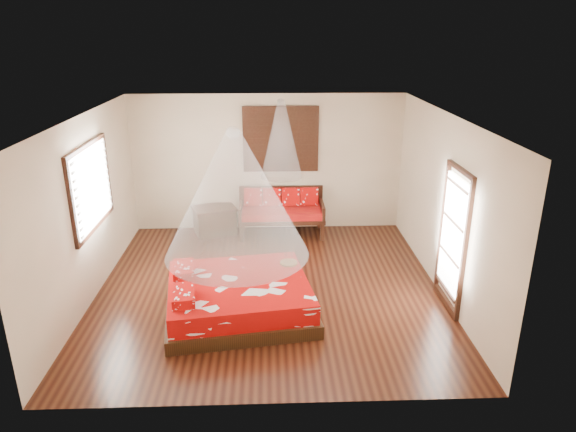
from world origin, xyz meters
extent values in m
cube|color=black|center=(0.00, 0.00, -0.01)|extent=(5.50, 5.50, 0.02)
cube|color=white|center=(0.00, 0.00, 2.81)|extent=(5.50, 5.50, 0.02)
cube|color=#BFAA8B|center=(-2.76, 0.00, 1.40)|extent=(0.02, 5.50, 2.80)
cube|color=#BFAA8B|center=(2.76, 0.00, 1.40)|extent=(0.02, 5.50, 2.80)
cube|color=#BFAA8B|center=(0.00, 2.76, 1.40)|extent=(5.50, 0.02, 2.80)
cube|color=#BFAA8B|center=(0.00, -2.76, 1.40)|extent=(5.50, 0.02, 2.80)
cube|color=black|center=(-0.44, -0.72, 0.10)|extent=(2.38, 2.21, 0.20)
cube|color=#A90705|center=(-0.44, -0.72, 0.35)|extent=(2.26, 2.10, 0.30)
cube|color=#A90705|center=(-1.16, -1.24, 0.57)|extent=(0.38, 0.59, 0.14)
cube|color=#A90705|center=(-1.28, -0.44, 0.57)|extent=(0.38, 0.59, 0.14)
cube|color=black|center=(-0.53, 1.98, 0.21)|extent=(0.08, 0.08, 0.42)
cube|color=black|center=(1.07, 1.98, 0.21)|extent=(0.08, 0.08, 0.42)
cube|color=black|center=(-0.53, 2.62, 0.21)|extent=(0.08, 0.08, 0.42)
cube|color=black|center=(1.07, 2.62, 0.21)|extent=(0.08, 0.08, 0.42)
cube|color=black|center=(0.27, 2.30, 0.38)|extent=(1.72, 0.77, 0.08)
cube|color=#9A0511|center=(0.27, 2.30, 0.49)|extent=(1.66, 0.71, 0.14)
cube|color=black|center=(0.27, 2.64, 0.67)|extent=(1.72, 0.06, 0.55)
cube|color=black|center=(-0.55, 2.30, 0.54)|extent=(0.06, 0.77, 0.30)
cube|color=black|center=(1.09, 2.30, 0.54)|extent=(0.06, 0.77, 0.30)
cube|color=#A90705|center=(-0.31, 2.52, 0.74)|extent=(0.36, 0.19, 0.38)
cube|color=#A90705|center=(0.08, 2.52, 0.74)|extent=(0.36, 0.19, 0.38)
cube|color=#A90705|center=(0.46, 2.52, 0.74)|extent=(0.36, 0.19, 0.38)
cube|color=#A90705|center=(0.84, 2.52, 0.74)|extent=(0.36, 0.19, 0.38)
cube|color=black|center=(-1.10, 2.45, 0.26)|extent=(0.93, 0.79, 0.52)
cube|color=black|center=(-1.10, 2.45, 0.54)|extent=(0.98, 0.84, 0.05)
cube|color=black|center=(0.27, 2.72, 1.90)|extent=(1.52, 0.06, 1.32)
cube|color=black|center=(0.27, 2.71, 1.90)|extent=(1.35, 0.04, 1.10)
cube|color=black|center=(-2.72, 0.20, 1.70)|extent=(0.08, 1.74, 1.34)
cube|color=beige|center=(-2.68, 0.20, 1.70)|extent=(0.04, 1.54, 1.10)
cube|color=black|center=(2.72, -0.60, 1.05)|extent=(0.08, 1.02, 2.16)
cube|color=white|center=(2.70, -0.60, 1.15)|extent=(0.03, 0.82, 1.70)
cylinder|color=brown|center=(0.32, -0.13, 0.52)|extent=(0.28, 0.28, 0.03)
cone|color=white|center=(-0.44, -0.72, 1.85)|extent=(2.05, 2.05, 1.80)
cone|color=white|center=(0.27, 2.25, 2.00)|extent=(0.81, 0.81, 1.50)
camera|label=1|loc=(0.03, -7.47, 4.00)|focal=32.00mm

